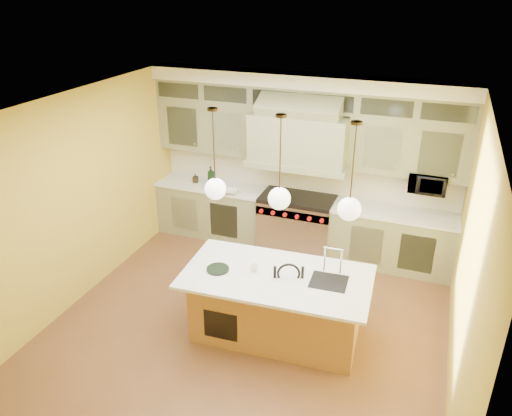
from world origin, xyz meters
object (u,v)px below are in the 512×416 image
at_px(kitchen_island, 277,304).
at_px(counter_stool, 288,304).
at_px(microwave, 428,182).
at_px(range, 297,223).

xyz_separation_m(kitchen_island, counter_stool, (0.19, -0.18, 0.16)).
relative_size(counter_stool, microwave, 2.06).
bearing_deg(kitchen_island, counter_stool, -45.68).
bearing_deg(counter_stool, range, 85.31).
bearing_deg(range, counter_stool, -76.13).
relative_size(range, microwave, 2.21).
height_order(range, counter_stool, counter_stool).
bearing_deg(microwave, range, -176.88).
height_order(range, kitchen_island, kitchen_island).
xyz_separation_m(counter_stool, microwave, (1.35, 2.52, 0.81)).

